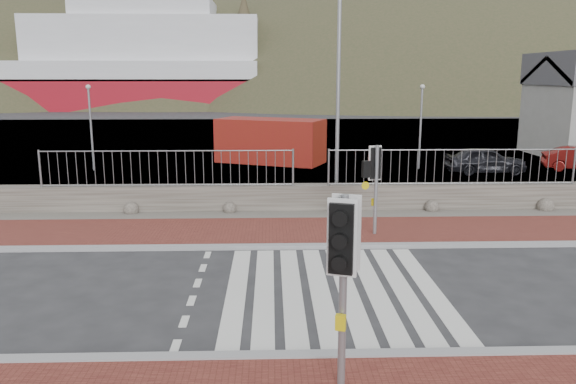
{
  "coord_description": "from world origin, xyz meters",
  "views": [
    {
      "loc": [
        -1.34,
        -11.43,
        4.58
      ],
      "look_at": [
        -0.9,
        3.0,
        1.55
      ],
      "focal_mm": 35.0,
      "sensor_mm": 36.0,
      "label": 1
    }
  ],
  "objects_px": {
    "traffic_signal_near": "(344,252)",
    "traffic_signal_far": "(375,171)",
    "ferry": "(100,69)",
    "shipping_container": "(270,141)",
    "car_a": "(485,160)",
    "streetlight": "(342,83)"
  },
  "relations": [
    {
      "from": "shipping_container",
      "to": "car_a",
      "type": "bearing_deg",
      "value": 3.45
    },
    {
      "from": "ferry",
      "to": "shipping_container",
      "type": "xyz_separation_m",
      "value": [
        23.28,
        -49.77,
        -4.21
      ]
    },
    {
      "from": "traffic_signal_near",
      "to": "shipping_container",
      "type": "distance_m",
      "value": 22.05
    },
    {
      "from": "streetlight",
      "to": "traffic_signal_near",
      "type": "bearing_deg",
      "value": -72.91
    },
    {
      "from": "ferry",
      "to": "traffic_signal_near",
      "type": "xyz_separation_m",
      "value": [
        24.34,
        -71.77,
        -3.23
      ]
    },
    {
      "from": "traffic_signal_far",
      "to": "shipping_container",
      "type": "xyz_separation_m",
      "value": [
        -2.98,
        14.04,
        -0.78
      ]
    },
    {
      "from": "ferry",
      "to": "traffic_signal_far",
      "type": "xyz_separation_m",
      "value": [
        26.26,
        -63.81,
        -3.44
      ]
    },
    {
      "from": "ferry",
      "to": "traffic_signal_near",
      "type": "relative_size",
      "value": 16.93
    },
    {
      "from": "car_a",
      "to": "traffic_signal_far",
      "type": "bearing_deg",
      "value": 145.35
    },
    {
      "from": "ferry",
      "to": "traffic_signal_near",
      "type": "height_order",
      "value": "ferry"
    },
    {
      "from": "shipping_container",
      "to": "car_a",
      "type": "distance_m",
      "value": 10.8
    },
    {
      "from": "ferry",
      "to": "shipping_container",
      "type": "relative_size",
      "value": 9.07
    },
    {
      "from": "car_a",
      "to": "traffic_signal_near",
      "type": "bearing_deg",
      "value": 153.63
    },
    {
      "from": "traffic_signal_near",
      "to": "car_a",
      "type": "height_order",
      "value": "traffic_signal_near"
    },
    {
      "from": "streetlight",
      "to": "car_a",
      "type": "xyz_separation_m",
      "value": [
        7.67,
        6.41,
        -3.68
      ]
    },
    {
      "from": "traffic_signal_far",
      "to": "car_a",
      "type": "bearing_deg",
      "value": -139.37
    },
    {
      "from": "traffic_signal_near",
      "to": "car_a",
      "type": "xyz_separation_m",
      "value": [
        9.09,
        18.33,
        -1.5
      ]
    },
    {
      "from": "ferry",
      "to": "traffic_signal_near",
      "type": "distance_m",
      "value": 75.86
    },
    {
      "from": "ferry",
      "to": "streetlight",
      "type": "xyz_separation_m",
      "value": [
        25.76,
        -59.85,
        -1.05
      ]
    },
    {
      "from": "traffic_signal_near",
      "to": "car_a",
      "type": "relative_size",
      "value": 0.8
    },
    {
      "from": "shipping_container",
      "to": "car_a",
      "type": "height_order",
      "value": "shipping_container"
    },
    {
      "from": "traffic_signal_near",
      "to": "traffic_signal_far",
      "type": "relative_size",
      "value": 1.12
    }
  ]
}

